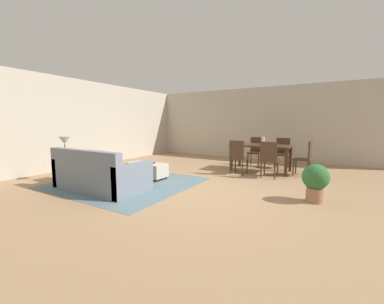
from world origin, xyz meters
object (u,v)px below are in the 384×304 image
(ottoman_table, at_px, (147,169))
(table_lamp, at_px, (65,141))
(couch, at_px, (100,175))
(book_on_ottoman, at_px, (149,163))
(dining_chair_near_right, at_px, (269,157))
(potted_plant, at_px, (315,180))
(dining_table, at_px, (261,148))
(dining_chair_far_left, at_px, (256,150))
(vase_centerpiece, at_px, (263,141))
(dining_chair_head_east, at_px, (306,156))
(dining_chair_far_right, at_px, (282,151))
(side_table, at_px, (66,163))
(dining_chair_near_left, at_px, (238,155))

(ottoman_table, bearing_deg, table_lamp, -141.74)
(couch, bearing_deg, ottoman_table, 80.79)
(couch, xyz_separation_m, book_on_ottoman, (0.29, 1.21, 0.12))
(dining_chair_near_right, relative_size, potted_plant, 1.37)
(dining_table, relative_size, dining_chair_far_left, 1.76)
(dining_chair_far_left, bearing_deg, ottoman_table, -119.90)
(dining_chair_far_left, xyz_separation_m, vase_centerpiece, (0.41, -0.76, 0.35))
(dining_chair_head_east, bearing_deg, potted_plant, -80.57)
(dining_chair_far_right, bearing_deg, dining_table, -118.03)
(couch, xyz_separation_m, dining_chair_head_east, (3.57, 3.57, 0.23))
(side_table, distance_m, book_on_ottoman, 1.96)
(ottoman_table, relative_size, dining_chair_near_right, 1.08)
(dining_chair_far_left, bearing_deg, vase_centerpiece, -61.79)
(vase_centerpiece, bearing_deg, dining_chair_near_left, -118.64)
(table_lamp, bearing_deg, dining_chair_far_left, 52.66)
(potted_plant, bearing_deg, ottoman_table, -178.12)
(ottoman_table, bearing_deg, dining_chair_head_east, 34.60)
(table_lamp, height_order, potted_plant, table_lamp)
(dining_chair_near_left, bearing_deg, dining_chair_near_right, 0.47)
(dining_chair_head_east, distance_m, potted_plant, 2.24)
(couch, distance_m, side_table, 1.30)
(couch, relative_size, dining_chair_far_right, 2.16)
(dining_table, bearing_deg, side_table, -136.15)
(table_lamp, xyz_separation_m, dining_chair_far_right, (4.13, 4.37, -0.43))
(dining_chair_near_right, xyz_separation_m, dining_chair_far_left, (-0.78, 1.57, 0.00))
(table_lamp, height_order, dining_chair_far_right, table_lamp)
(dining_chair_far_right, relative_size, dining_chair_head_east, 1.00)
(dining_chair_near_left, bearing_deg, ottoman_table, -138.28)
(side_table, bearing_deg, dining_chair_far_left, 52.66)
(dining_chair_far_left, height_order, potted_plant, dining_chair_far_left)
(ottoman_table, xyz_separation_m, dining_table, (2.20, 2.37, 0.44))
(dining_table, distance_m, book_on_ottoman, 3.20)
(side_table, relative_size, dining_chair_near_left, 0.59)
(dining_chair_near_right, height_order, vase_centerpiece, vase_centerpiece)
(dining_chair_head_east, xyz_separation_m, book_on_ottoman, (-3.28, -2.36, -0.12))
(vase_centerpiece, bearing_deg, dining_chair_far_right, 62.84)
(dining_chair_near_right, bearing_deg, dining_chair_far_left, 116.56)
(side_table, bearing_deg, book_on_ottoman, 35.82)
(ottoman_table, height_order, dining_chair_near_right, dining_chair_near_right)
(dining_chair_far_right, bearing_deg, couch, -122.58)
(book_on_ottoman, bearing_deg, dining_chair_near_right, 33.06)
(couch, distance_m, dining_table, 4.35)
(dining_chair_far_right, relative_size, vase_centerpiece, 4.05)
(dining_chair_head_east, relative_size, potted_plant, 1.37)
(dining_table, bearing_deg, ottoman_table, -132.86)
(couch, height_order, ottoman_table, couch)
(dining_chair_far_right, distance_m, dining_chair_head_east, 1.14)
(ottoman_table, height_order, potted_plant, potted_plant)
(side_table, xyz_separation_m, dining_chair_far_left, (3.32, 4.35, 0.09))
(couch, relative_size, vase_centerpiece, 8.74)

